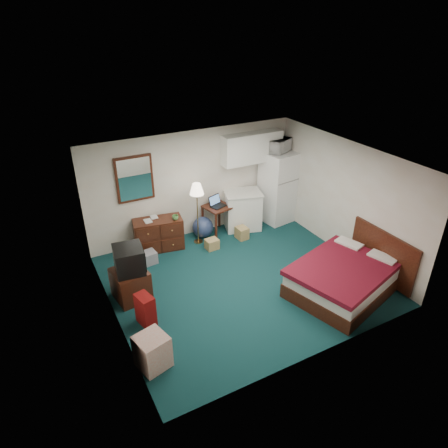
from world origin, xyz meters
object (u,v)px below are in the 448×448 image
desk (218,220)px  bed (342,279)px  tv_stand (131,284)px  floor_lamp (198,214)px  dresser (159,234)px  suitcase (145,310)px  kitchen_counter (243,211)px  fridge (278,187)px

desk → bed: size_ratio=0.38×
tv_stand → floor_lamp: bearing=25.4°
bed → tv_stand: 3.98m
dresser → bed: 4.04m
dresser → floor_lamp: 0.98m
bed → suitcase: 3.68m
desk → kitchen_counter: kitchen_counter is taller
floor_lamp → tv_stand: bearing=-147.3°
kitchen_counter → bed: 3.17m
fridge → dresser: bearing=171.1°
kitchen_counter → bed: (0.34, -3.15, -0.16)m
fridge → bed: (-0.65, -3.12, -0.59)m
kitchen_counter → tv_stand: bearing=-139.4°
dresser → desk: (1.49, -0.00, -0.00)m
kitchen_counter → fridge: (0.99, -0.03, 0.44)m
dresser → suitcase: bearing=-105.1°
fridge → bed: fridge is taller
dresser → floor_lamp: bearing=-0.3°
tv_stand → suitcase: 0.82m
floor_lamp → bed: (1.61, -3.01, -0.43)m
kitchen_counter → bed: size_ratio=0.49×
fridge → tv_stand: fridge is taller
desk → suitcase: desk is taller
bed → tv_stand: bearing=138.0°
floor_lamp → desk: (0.59, 0.16, -0.37)m
bed → floor_lamp: bearing=102.2°
kitchen_counter → dresser: bearing=-163.5°
desk → bed: (1.02, -3.17, -0.06)m
dresser → fridge: (3.16, -0.05, 0.53)m
bed → dresser: bearing=112.3°
kitchen_counter → fridge: fridge is taller
bed → suitcase: size_ratio=3.26×
suitcase → floor_lamp: bearing=33.5°
suitcase → fridge: bearing=14.2°
dresser → desk: dresser is taller
floor_lamp → bed: size_ratio=0.78×
floor_lamp → tv_stand: floor_lamp is taller
dresser → fridge: bearing=9.1°
fridge → tv_stand: bearing=-169.9°
dresser → bed: bearing=-41.7°
kitchen_counter → desk: bearing=-164.6°
dresser → floor_lamp: floor_lamp is taller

